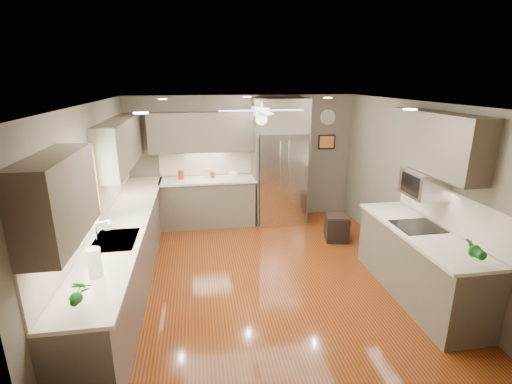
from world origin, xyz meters
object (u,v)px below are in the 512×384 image
object	(u,v)px
canister_d	(212,175)
bowl	(234,176)
potted_plant_left	(78,292)
refrigerator	(280,164)
canister_a	(181,175)
microwave	(424,184)
paper_towel	(95,263)
stool	(337,228)
canister_c	(208,173)
soap_bottle	(108,224)
potted_plant_right	(475,250)

from	to	relation	value
canister_d	bowl	size ratio (longest dim) A/B	0.63
potted_plant_left	refrigerator	bearing A→B (deg)	57.18
potted_plant_left	canister_a	bearing A→B (deg)	80.50
refrigerator	microwave	xyz separation A→B (m)	(1.33, -2.71, 0.29)
paper_towel	stool	bearing A→B (deg)	35.01
canister_c	soap_bottle	bearing A→B (deg)	-118.34
refrigerator	stool	xyz separation A→B (m)	(0.81, -1.11, -0.95)
stool	bowl	bearing A→B (deg)	146.00
potted_plant_left	potted_plant_right	xyz separation A→B (m)	(3.84, 0.21, -0.01)
canister_c	potted_plant_right	bearing A→B (deg)	-56.58
soap_bottle	potted_plant_right	size ratio (longest dim) A/B	0.64
canister_a	refrigerator	distance (m)	1.94
bowl	paper_towel	bearing A→B (deg)	-115.60
potted_plant_left	bowl	xyz separation A→B (m)	(1.71, 4.14, -0.14)
bowl	refrigerator	bearing A→B (deg)	-3.38
stool	potted_plant_right	bearing A→B (deg)	-81.89
refrigerator	soap_bottle	bearing A→B (deg)	-139.16
canister_a	potted_plant_right	distance (m)	5.06
potted_plant_left	potted_plant_right	bearing A→B (deg)	3.18
bowl	refrigerator	world-z (taller)	refrigerator
soap_bottle	microwave	bearing A→B (deg)	-4.54
canister_c	bowl	distance (m)	0.50
potted_plant_right	stool	bearing A→B (deg)	98.11
refrigerator	potted_plant_right	bearing A→B (deg)	-72.71
bowl	canister_a	bearing A→B (deg)	177.76
potted_plant_right	refrigerator	world-z (taller)	refrigerator
canister_c	refrigerator	distance (m)	1.43
potted_plant_right	stool	world-z (taller)	potted_plant_right
potted_plant_left	refrigerator	size ratio (longest dim) A/B	0.13
soap_bottle	stool	xyz separation A→B (m)	(3.57, 1.27, -0.80)
microwave	stool	bearing A→B (deg)	107.87
potted_plant_right	microwave	world-z (taller)	microwave
canister_c	microwave	size ratio (longest dim) A/B	0.36
canister_c	canister_d	world-z (taller)	canister_c
canister_c	potted_plant_left	world-z (taller)	potted_plant_left
potted_plant_left	stool	size ratio (longest dim) A/B	0.70
canister_a	stool	size ratio (longest dim) A/B	0.37
soap_bottle	bowl	bearing A→B (deg)	52.99
canister_d	stool	distance (m)	2.57
canister_d	potted_plant_left	distance (m)	4.37
canister_d	potted_plant_left	bearing A→B (deg)	-107.34
canister_a	potted_plant_left	bearing A→B (deg)	-99.50
potted_plant_left	paper_towel	distance (m)	0.56
canister_d	canister_c	bearing A→B (deg)	166.95
canister_d	potted_plant_left	world-z (taller)	potted_plant_left
refrigerator	stool	bearing A→B (deg)	-53.90
potted_plant_right	paper_towel	world-z (taller)	paper_towel
canister_c	microwave	world-z (taller)	microwave
soap_bottle	bowl	xyz separation A→B (m)	(1.84, 2.44, -0.08)
canister_c	potted_plant_right	world-z (taller)	potted_plant_right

